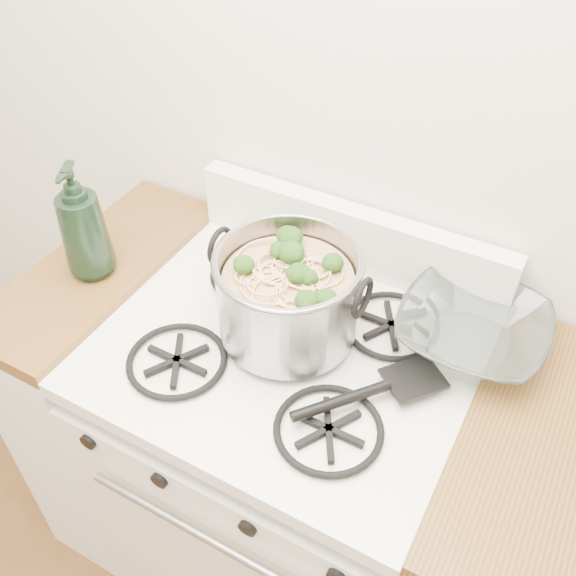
# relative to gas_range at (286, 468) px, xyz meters

# --- Properties ---
(gas_range) EXTENTS (0.76, 0.66, 0.92)m
(gas_range) POSITION_rel_gas_range_xyz_m (0.00, 0.00, 0.00)
(gas_range) COLOR white
(gas_range) RESTS_ON ground
(counter_left) EXTENTS (0.25, 0.65, 0.92)m
(counter_left) POSITION_rel_gas_range_xyz_m (-0.51, 0.00, 0.02)
(counter_left) COLOR silver
(counter_left) RESTS_ON ground
(stock_pot) EXTENTS (0.32, 0.29, 0.20)m
(stock_pot) POSITION_rel_gas_range_xyz_m (-0.01, 0.03, 0.58)
(stock_pot) COLOR #96969F
(stock_pot) RESTS_ON gas_range
(spatula) EXTENTS (0.42, 0.42, 0.02)m
(spatula) POSITION_rel_gas_range_xyz_m (0.27, 0.03, 0.50)
(spatula) COLOR black
(spatula) RESTS_ON gas_range
(glass_bowl) EXTENTS (0.12, 0.12, 0.03)m
(glass_bowl) POSITION_rel_gas_range_xyz_m (0.33, 0.18, 0.50)
(glass_bowl) COLOR white
(glass_bowl) RESTS_ON gas_range
(bottle) EXTENTS (0.14, 0.14, 0.28)m
(bottle) POSITION_rel_gas_range_xyz_m (-0.49, -0.02, 0.62)
(bottle) COLOR black
(bottle) RESTS_ON counter_left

